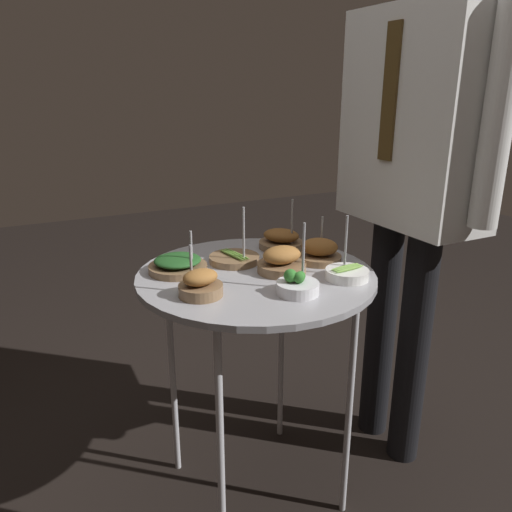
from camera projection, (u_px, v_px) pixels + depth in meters
name	position (u px, v px, depth m)	size (l,w,h in m)	color
ground_plane	(256.00, 487.00, 1.67)	(8.00, 8.00, 0.00)	black
serving_cart	(256.00, 291.00, 1.44)	(0.68, 0.68, 0.77)	#939399
bowl_asparagus_back_right	(347.00, 273.00, 1.38)	(0.12, 0.12, 0.17)	white
bowl_roast_back_left	(282.00, 261.00, 1.42)	(0.14, 0.14, 0.08)	brown
bowl_broccoli_mid_right	(297.00, 285.00, 1.27)	(0.11, 0.11, 0.18)	silver
bowl_asparagus_far_rim	(234.00, 258.00, 1.51)	(0.15, 0.15, 0.18)	brown
bowl_roast_front_left	(281.00, 240.00, 1.64)	(0.15, 0.15, 0.17)	brown
bowl_spinach_front_center	(178.00, 264.00, 1.43)	(0.17, 0.17, 0.13)	brown
bowl_roast_center	(320.00, 252.00, 1.50)	(0.13, 0.14, 0.13)	brown
bowl_roast_near_rim	(200.00, 285.00, 1.26)	(0.11, 0.11, 0.13)	brown
waiter_figure	(416.00, 147.00, 1.55)	(0.64, 0.24, 1.73)	black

